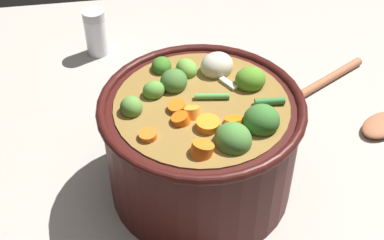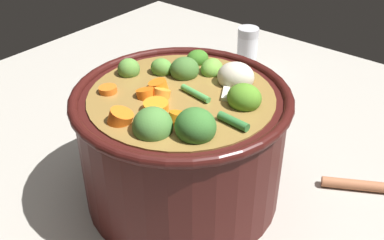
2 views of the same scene
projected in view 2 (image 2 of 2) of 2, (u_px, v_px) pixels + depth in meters
ground_plane at (183, 191)px, 0.61m from camera, size 1.10×1.10×0.00m
cooking_pot at (182, 142)px, 0.57m from camera, size 0.26×0.26×0.18m
salt_shaker at (247, 49)px, 0.89m from camera, size 0.04×0.04×0.09m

